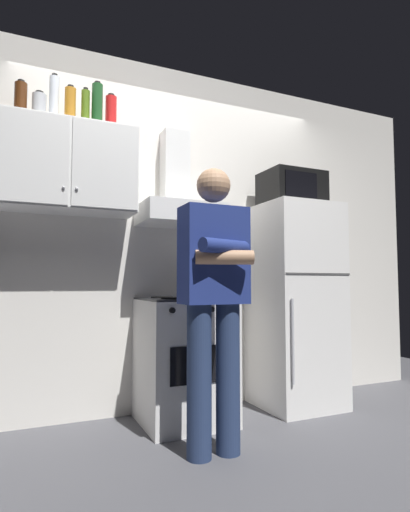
% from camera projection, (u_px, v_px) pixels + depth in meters
% --- Properties ---
extents(ground_plane, '(7.00, 7.00, 0.00)m').
position_uv_depth(ground_plane, '(205.00, 433.00, 2.67)').
color(ground_plane, '#4C4C51').
extents(back_wall_tiled, '(4.80, 0.10, 2.70)m').
position_uv_depth(back_wall_tiled, '(175.00, 236.00, 3.30)').
color(back_wall_tiled, silver).
rests_on(back_wall_tiled, ground_plane).
extents(upper_cabinet, '(0.90, 0.37, 0.60)m').
position_uv_depth(upper_cabinet, '(68.00, 168.00, 2.78)').
color(upper_cabinet, silver).
extents(stove_oven, '(0.60, 0.62, 0.87)m').
position_uv_depth(stove_oven, '(184.00, 359.00, 2.90)').
color(stove_oven, white).
rests_on(stove_oven, ground_plane).
extents(range_hood, '(0.60, 0.44, 0.75)m').
position_uv_depth(range_hood, '(179.00, 200.00, 3.10)').
color(range_hood, white).
extents(refrigerator, '(0.60, 0.62, 1.60)m').
position_uv_depth(refrigerator, '(295.00, 304.00, 3.31)').
color(refrigerator, white).
rests_on(refrigerator, ground_plane).
extents(microwave, '(0.48, 0.37, 0.28)m').
position_uv_depth(microwave, '(292.00, 190.00, 3.39)').
color(microwave, black).
rests_on(microwave, refrigerator).
extents(person_standing, '(0.38, 0.33, 1.64)m').
position_uv_depth(person_standing, '(214.00, 295.00, 2.36)').
color(person_standing, navy).
rests_on(person_standing, ground_plane).
extents(cooking_pot, '(0.28, 0.18, 0.12)m').
position_uv_depth(cooking_pot, '(208.00, 288.00, 2.88)').
color(cooking_pot, '#B7BABF').
rests_on(cooking_pot, stove_oven).
extents(bottle_vodka_clear, '(0.06, 0.06, 0.33)m').
position_uv_depth(bottle_vodka_clear, '(54.00, 99.00, 2.76)').
color(bottle_vodka_clear, silver).
rests_on(bottle_vodka_clear, upper_cabinet).
extents(bottle_olive_oil, '(0.06, 0.06, 0.27)m').
position_uv_depth(bottle_olive_oil, '(85.00, 108.00, 2.83)').
color(bottle_olive_oil, '#4C6B19').
rests_on(bottle_olive_oil, upper_cabinet).
extents(bottle_soda_red, '(0.08, 0.08, 0.27)m').
position_uv_depth(bottle_soda_red, '(111.00, 114.00, 2.95)').
color(bottle_soda_red, red).
rests_on(bottle_soda_red, upper_cabinet).
extents(bottle_rum_dark, '(0.08, 0.08, 0.26)m').
position_uv_depth(bottle_rum_dark, '(21.00, 101.00, 2.72)').
color(bottle_rum_dark, '#47230F').
rests_on(bottle_rum_dark, upper_cabinet).
extents(bottle_canister_steel, '(0.09, 0.09, 0.21)m').
position_uv_depth(bottle_canister_steel, '(39.00, 108.00, 2.76)').
color(bottle_canister_steel, '#B2B5BA').
rests_on(bottle_canister_steel, upper_cabinet).
extents(bottle_wine_green, '(0.08, 0.08, 0.33)m').
position_uv_depth(bottle_wine_green, '(97.00, 106.00, 2.87)').
color(bottle_wine_green, '#19471E').
rests_on(bottle_wine_green, upper_cabinet).
extents(bottle_liquor_amber, '(0.07, 0.07, 0.27)m').
position_uv_depth(bottle_liquor_amber, '(70.00, 106.00, 2.80)').
color(bottle_liquor_amber, '#B7721E').
rests_on(bottle_liquor_amber, upper_cabinet).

